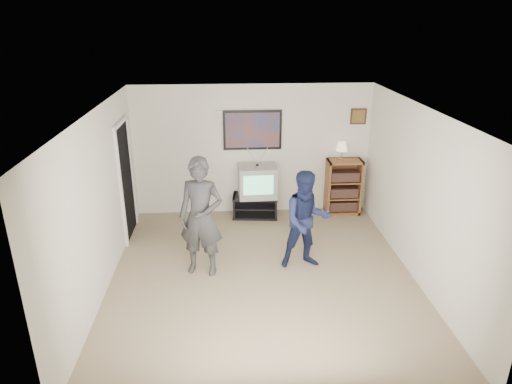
{
  "coord_description": "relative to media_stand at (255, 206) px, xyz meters",
  "views": [
    {
      "loc": [
        -0.49,
        -5.88,
        3.68
      ],
      "look_at": [
        -0.06,
        0.57,
        1.15
      ],
      "focal_mm": 32.0,
      "sensor_mm": 36.0,
      "label": 1
    }
  ],
  "objects": [
    {
      "name": "air_vent",
      "position": [
        -0.59,
        0.25,
        1.74
      ],
      "size": [
        0.28,
        0.02,
        0.14
      ],
      "primitive_type": "cube",
      "color": "white",
      "rests_on": "room_shell"
    },
    {
      "name": "small_picture",
      "position": [
        1.96,
        0.25,
        1.67
      ],
      "size": [
        0.3,
        0.03,
        0.3
      ],
      "primitive_type": "cube",
      "color": "black",
      "rests_on": "room_shell"
    },
    {
      "name": "doorway",
      "position": [
        -2.27,
        -0.63,
        0.79
      ],
      "size": [
        0.03,
        0.85,
        2.0
      ],
      "primitive_type": "cube",
      "color": "black",
      "rests_on": "room_shell"
    },
    {
      "name": "controller_right",
      "position": [
        0.63,
        -1.66,
        0.82
      ],
      "size": [
        0.05,
        0.11,
        0.03
      ],
      "primitive_type": "cube",
      "rotation": [
        0.0,
        0.0,
        0.21
      ],
      "color": "white",
      "rests_on": "person_short"
    },
    {
      "name": "table_lamp",
      "position": [
        1.65,
        0.09,
        1.05
      ],
      "size": [
        0.22,
        0.22,
        0.35
      ],
      "primitive_type": null,
      "color": "#FFE2C1",
      "rests_on": "bookshelf"
    },
    {
      "name": "poster",
      "position": [
        -0.04,
        0.25,
        1.44
      ],
      "size": [
        1.1,
        0.03,
        0.75
      ],
      "primitive_type": "cube",
      "color": "black",
      "rests_on": "room_shell"
    },
    {
      "name": "person_tall",
      "position": [
        -0.93,
        -2.0,
        0.69
      ],
      "size": [
        0.75,
        0.58,
        1.81
      ],
      "primitive_type": "imported",
      "rotation": [
        0.0,
        0.0,
        -0.24
      ],
      "color": "#323235",
      "rests_on": "room_shell"
    },
    {
      "name": "person_short",
      "position": [
        0.65,
        -1.92,
        0.56
      ],
      "size": [
        0.8,
        0.65,
        1.55
      ],
      "primitive_type": "imported",
      "rotation": [
        0.0,
        0.0,
        0.09
      ],
      "color": "#181F42",
      "rests_on": "room_shell"
    },
    {
      "name": "room_shell",
      "position": [
        -0.04,
        -1.88,
        1.04
      ],
      "size": [
        4.51,
        5.0,
        2.51
      ],
      "color": "#746049",
      "rests_on": "ground"
    },
    {
      "name": "controller_left",
      "position": [
        -0.98,
        -1.79,
        1.06
      ],
      "size": [
        0.04,
        0.13,
        0.04
      ],
      "primitive_type": "cube",
      "rotation": [
        0.0,
        0.0,
        -0.05
      ],
      "color": "white",
      "rests_on": "person_tall"
    },
    {
      "name": "crt_television",
      "position": [
        0.04,
        0.0,
        0.51
      ],
      "size": [
        0.73,
        0.62,
        0.6
      ],
      "primitive_type": null,
      "rotation": [
        0.0,
        0.0,
        0.04
      ],
      "color": "#A2A29D",
      "rests_on": "media_stand"
    },
    {
      "name": "bookshelf",
      "position": [
        1.72,
        0.05,
        0.33
      ],
      "size": [
        0.66,
        0.38,
        1.08
      ],
      "primitive_type": null,
      "color": "brown",
      "rests_on": "room_shell"
    },
    {
      "name": "media_stand",
      "position": [
        0.0,
        0.0,
        0.0
      ],
      "size": [
        0.9,
        0.56,
        0.43
      ],
      "rotation": [
        0.0,
        0.0,
        -0.1
      ],
      "color": "black",
      "rests_on": "room_shell"
    }
  ]
}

